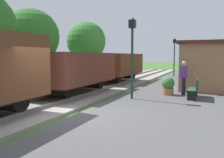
{
  "coord_description": "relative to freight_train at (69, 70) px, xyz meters",
  "views": [
    {
      "loc": [
        4.38,
        -6.92,
        2.21
      ],
      "look_at": [
        -0.36,
        4.67,
        1.0
      ],
      "focal_mm": 38.63,
      "sensor_mm": 36.0,
      "label": 1
    }
  ],
  "objects": [
    {
      "name": "lamp_post_near",
      "position": [
        3.49,
        -0.24,
        1.3
      ],
      "size": [
        0.28,
        0.28,
        3.7
      ],
      "color": "#193823",
      "rests_on": "platform_slab"
    },
    {
      "name": "freight_train",
      "position": [
        0.0,
        0.0,
        0.0
      ],
      "size": [
        2.5,
        19.4,
        2.72
      ],
      "color": "brown",
      "rests_on": "rail_near"
    },
    {
      "name": "tree_field_left",
      "position": [
        -5.07,
        11.34,
        2.21
      ],
      "size": [
        3.99,
        3.99,
        5.71
      ],
      "color": "#4C3823",
      "rests_on": "ground"
    },
    {
      "name": "track_ballast",
      "position": [
        -0.0,
        -3.76,
        -1.45
      ],
      "size": [
        3.8,
        60.0,
        0.12
      ],
      "primitive_type": "cube",
      "color": "gray",
      "rests_on": "ground"
    },
    {
      "name": "rail_near",
      "position": [
        0.72,
        -3.76,
        -1.32
      ],
      "size": [
        0.07,
        60.0,
        0.14
      ],
      "primitive_type": "cube",
      "color": "slate",
      "rests_on": "track_ballast"
    },
    {
      "name": "lamp_post_far",
      "position": [
        3.49,
        13.32,
        1.3
      ],
      "size": [
        0.28,
        0.28,
        3.7
      ],
      "color": "#193823",
      "rests_on": "platform_slab"
    },
    {
      "name": "station_hut",
      "position": [
        6.8,
        5.42,
        0.15
      ],
      "size": [
        3.5,
        5.8,
        2.78
      ],
      "color": "#9E6B4C",
      "rests_on": "platform_slab"
    },
    {
      "name": "bench_near_hut",
      "position": [
        6.13,
        0.91,
        -0.78
      ],
      "size": [
        0.42,
        1.5,
        0.91
      ],
      "color": "#1E4C2D",
      "rests_on": "platform_slab"
    },
    {
      "name": "person_waiting",
      "position": [
        5.56,
        1.84,
        -0.32
      ],
      "size": [
        0.32,
        0.42,
        1.71
      ],
      "rotation": [
        0.0,
        0.0,
        2.93
      ],
      "color": "black",
      "rests_on": "platform_slab"
    },
    {
      "name": "platform_slab",
      "position": [
        5.6,
        -3.76,
        -1.38
      ],
      "size": [
        6.0,
        60.0,
        0.25
      ],
      "primitive_type": "cube",
      "color": "#4C4C4F",
      "rests_on": "ground"
    },
    {
      "name": "potted_planter",
      "position": [
        4.83,
        1.55,
        -0.78
      ],
      "size": [
        0.64,
        0.64,
        0.92
      ],
      "color": "#9E6642",
      "rests_on": "platform_slab"
    },
    {
      "name": "ground_plane",
      "position": [
        2.4,
        -3.76,
        -1.51
      ],
      "size": [
        160.0,
        160.0,
        0.0
      ],
      "primitive_type": "plane",
      "color": "#3D6628"
    },
    {
      "name": "rail_far",
      "position": [
        -0.72,
        -3.76,
        -1.32
      ],
      "size": [
        0.07,
        60.0,
        0.14
      ],
      "primitive_type": "cube",
      "color": "slate",
      "rests_on": "track_ballast"
    },
    {
      "name": "tree_trackside_far",
      "position": [
        -7.33,
        5.77,
        2.33
      ],
      "size": [
        4.7,
        4.7,
        6.19
      ],
      "color": "#4C3823",
      "rests_on": "ground"
    }
  ]
}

